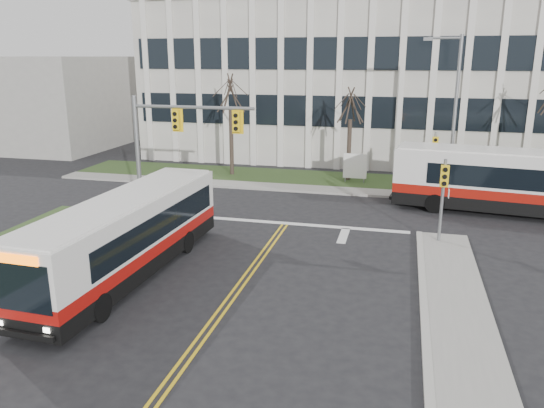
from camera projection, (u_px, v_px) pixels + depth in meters
The scene contains 14 objects.
ground at pixel (236, 292), 18.64m from camera, with size 120.00×120.00×0.00m, color black.
sidewalk_cross at pixel (393, 194), 31.67m from camera, with size 44.00×1.60×0.14m, color #9E9B93.
building_lawn at pixel (394, 184), 34.29m from camera, with size 44.00×5.00×0.12m, color #34491F.
office_building at pixel (402, 81), 43.91m from camera, with size 40.00×16.00×12.00m, color beige.
building_annex at pixel (48, 102), 47.90m from camera, with size 12.00×12.00×8.00m, color #9E9B93.
mast_arm_signal at pixel (168, 137), 25.49m from camera, with size 6.11×0.38×6.20m.
signal_pole_near at pixel (443, 189), 22.75m from camera, with size 0.34×0.39×3.80m.
signal_pole_far at pixel (434, 155), 30.69m from camera, with size 0.34×0.39×3.80m.
streetlight at pixel (452, 107), 30.52m from camera, with size 2.15×0.25×9.20m.
directory_sign at pixel (355, 166), 34.10m from camera, with size 1.50×0.12×2.00m.
tree_left at pixel (230, 95), 35.37m from camera, with size 1.80×1.80×7.70m.
tree_mid at pixel (351, 107), 33.88m from camera, with size 1.80×1.80×6.82m.
bus_main at pixel (127, 238), 19.75m from camera, with size 2.40×11.09×2.96m, color silver, non-canonical shape.
bus_cross at pixel (517, 184), 27.40m from camera, with size 2.67×12.30×3.28m, color silver, non-canonical shape.
Camera 1 is at (5.37, -16.30, 8.00)m, focal length 35.00 mm.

